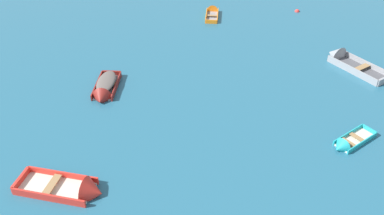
% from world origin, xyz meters
% --- Properties ---
extents(rowboat_turquoise_outer_right, '(2.59, 2.33, 0.81)m').
position_xyz_m(rowboat_turquoise_outer_right, '(7.64, 17.19, 0.12)').
color(rowboat_turquoise_outer_right, beige).
rests_on(rowboat_turquoise_outer_right, ground_plane).
extents(rowboat_grey_near_right, '(3.67, 4.27, 1.32)m').
position_xyz_m(rowboat_grey_near_right, '(9.58, 25.61, 0.20)').
color(rowboat_grey_near_right, '#4C4C51').
rests_on(rowboat_grey_near_right, ground_plane).
extents(rowboat_red_back_row_right, '(4.03, 2.00, 1.30)m').
position_xyz_m(rowboat_red_back_row_right, '(-4.51, 13.54, 0.17)').
color(rowboat_red_back_row_right, beige).
rests_on(rowboat_red_back_row_right, ground_plane).
extents(rowboat_orange_foreground_center, '(1.04, 2.84, 0.86)m').
position_xyz_m(rowboat_orange_foreground_center, '(1.01, 33.28, 0.13)').
color(rowboat_orange_foreground_center, gray).
rests_on(rowboat_orange_foreground_center, ground_plane).
extents(rowboat_maroon_cluster_inner, '(1.23, 3.24, 1.10)m').
position_xyz_m(rowboat_maroon_cluster_inner, '(-5.13, 21.31, 0.27)').
color(rowboat_maroon_cluster_inner, gray).
rests_on(rowboat_maroon_cluster_inner, ground_plane).
extents(mooring_buoy_between_boats_left, '(0.39, 0.39, 0.39)m').
position_xyz_m(mooring_buoy_between_boats_left, '(7.92, 34.01, 0.00)').
color(mooring_buoy_between_boats_left, red).
rests_on(mooring_buoy_between_boats_left, ground_plane).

